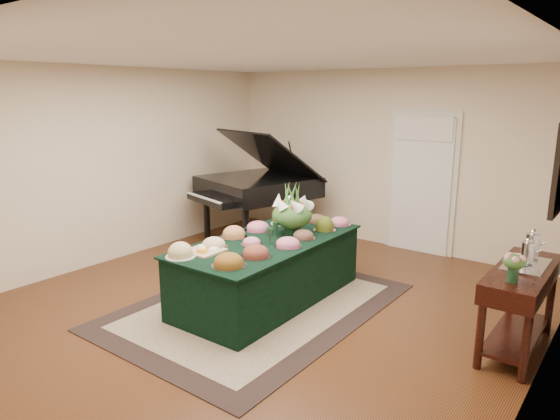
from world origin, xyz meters
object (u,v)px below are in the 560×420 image
Objects in this scene: floral_centerpiece at (292,210)px; mahogany_sideboard at (521,287)px; grand_piano at (257,186)px; buffet_table at (269,270)px.

floral_centerpiece reaches higher than mahogany_sideboard.
buffet_table is at bearing -47.55° from grand_piano.
mahogany_sideboard is (2.54, 0.50, 0.25)m from buffet_table.
grand_piano reaches higher than mahogany_sideboard.
grand_piano reaches higher than floral_centerpiece.
buffet_table is at bearing -168.98° from mahogany_sideboard.
floral_centerpiece is at bearing -39.92° from grand_piano.
floral_centerpiece is (0.07, 0.36, 0.65)m from buffet_table.
mahogany_sideboard reaches higher than buffet_table.
floral_centerpiece reaches higher than buffet_table.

